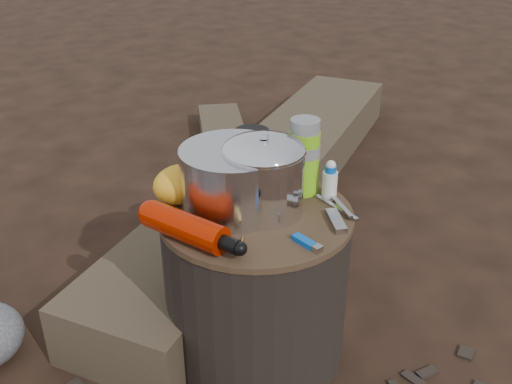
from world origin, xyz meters
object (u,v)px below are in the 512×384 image
stump (256,284)px  thermos (304,157)px  log_main (273,177)px  camping_pot (264,175)px  fuel_bottle (185,227)px  travel_mug (252,154)px

stump → thermos: bearing=9.6°
log_main → camping_pot: size_ratio=11.50×
camping_pot → stump: bearing=167.6°
camping_pot → thermos: size_ratio=0.99×
fuel_bottle → thermos: size_ratio=1.39×
log_main → stump: bearing=-70.7°
camping_pot → travel_mug: 0.19m
camping_pot → thermos: (0.14, 0.03, 0.00)m
log_main → travel_mug: bearing=-72.9°
log_main → fuel_bottle: fuel_bottle is taller
stump → fuel_bottle: bearing=-173.9°
thermos → stump: bearing=-170.4°
fuel_bottle → thermos: 0.36m
thermos → travel_mug: size_ratio=1.49×
camping_pot → thermos: bearing=12.4°
fuel_bottle → travel_mug: travel_mug is taller
stump → fuel_bottle: (-0.20, -0.02, 0.25)m
stump → camping_pot: size_ratio=2.44×
stump → log_main: (0.51, 0.69, -0.12)m
stump → fuel_bottle: 0.31m
travel_mug → camping_pot: bearing=-113.9°
log_main → thermos: thermos is taller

